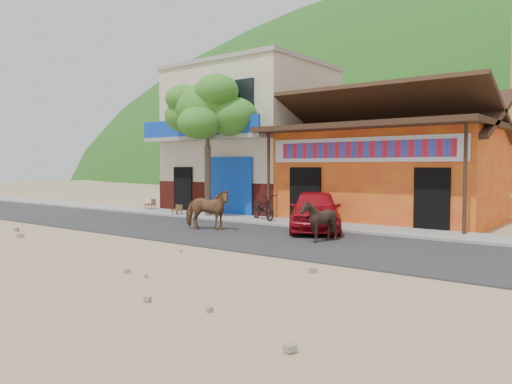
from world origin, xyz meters
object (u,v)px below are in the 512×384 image
(scooter, at_px, (263,207))
(cafe_chair_right, at_px, (177,205))
(cow_tan, at_px, (207,210))
(cow_dark, at_px, (319,221))
(tree, at_px, (208,146))
(cafe_chair_left, at_px, (150,200))
(red_car, at_px, (315,210))

(scooter, relative_size, cafe_chair_right, 2.41)
(cow_tan, distance_m, cow_dark, 4.47)
(cow_tan, xyz_separation_m, cafe_chair_right, (-4.29, 2.64, -0.23))
(tree, height_order, cow_dark, tree)
(cafe_chair_left, bearing_deg, cafe_chair_right, -2.95)
(red_car, distance_m, cafe_chair_right, 7.38)
(cow_dark, bearing_deg, red_car, 179.85)
(cow_tan, bearing_deg, tree, 17.75)
(tree, height_order, red_car, tree)
(cow_tan, height_order, scooter, cow_tan)
(cafe_chair_right, bearing_deg, cow_dark, -22.82)
(scooter, bearing_deg, cafe_chair_right, 125.56)
(red_car, distance_m, cafe_chair_left, 10.47)
(tree, xyz_separation_m, cow_dark, (7.36, -3.14, -2.47))
(red_car, bearing_deg, cow_dark, -87.34)
(cow_tan, height_order, cafe_chair_right, cow_tan)
(cow_dark, relative_size, cafe_chair_right, 1.55)
(cafe_chair_right, bearing_deg, cafe_chair_left, 155.11)
(cow_dark, distance_m, cafe_chair_left, 12.32)
(cow_tan, xyz_separation_m, cafe_chair_left, (-7.29, 3.66, -0.15))
(cow_dark, bearing_deg, tree, -146.53)
(red_car, xyz_separation_m, cafe_chair_left, (-10.36, 1.52, -0.15))
(tree, distance_m, cafe_chair_right, 3.00)
(cow_dark, relative_size, cafe_chair_left, 1.31)
(red_car, relative_size, scooter, 2.16)
(red_car, xyz_separation_m, cafe_chair_right, (-7.36, 0.50, -0.23))
(cow_dark, xyz_separation_m, scooter, (-4.45, 3.22, -0.03))
(cafe_chair_left, bearing_deg, cow_dark, -1.41)
(red_car, relative_size, cafe_chair_right, 5.20)
(tree, relative_size, red_car, 1.46)
(tree, distance_m, cow_dark, 8.38)
(tree, bearing_deg, cow_tan, -47.32)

